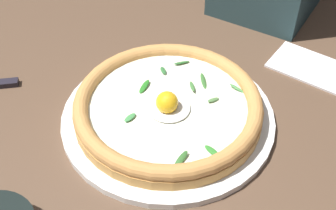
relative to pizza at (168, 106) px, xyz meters
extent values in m
cube|color=brown|center=(-0.02, 0.04, -0.05)|extent=(2.40, 2.40, 0.03)
cylinder|color=white|center=(0.00, 0.00, -0.02)|extent=(0.33, 0.33, 0.01)
cylinder|color=#CE944A|center=(0.00, 0.00, -0.01)|extent=(0.29, 0.29, 0.02)
torus|color=#CB8D4A|center=(0.00, 0.00, 0.01)|extent=(0.29, 0.29, 0.02)
cylinder|color=white|center=(0.00, 0.00, 0.00)|extent=(0.25, 0.25, 0.00)
ellipsoid|color=white|center=(-0.01, 0.01, 0.01)|extent=(0.07, 0.07, 0.01)
sphere|color=yellow|center=(-0.01, 0.01, 0.02)|extent=(0.03, 0.03, 0.03)
ellipsoid|color=#2E5F26|center=(-0.09, 0.07, 0.01)|extent=(0.01, 0.03, 0.01)
ellipsoid|color=#386E2F|center=(-0.01, -0.08, 0.01)|extent=(0.03, 0.03, 0.01)
ellipsoid|color=#24721F|center=(0.05, 0.00, 0.01)|extent=(0.02, 0.03, 0.01)
ellipsoid|color=#4E914C|center=(-0.06, -0.10, 0.01)|extent=(0.03, 0.01, 0.01)
ellipsoid|color=#418D48|center=(0.02, 0.06, 0.01)|extent=(0.01, 0.02, 0.00)
ellipsoid|color=#538145|center=(-0.05, -0.05, 0.01)|extent=(0.01, 0.02, 0.01)
ellipsoid|color=#417939|center=(0.00, -0.05, 0.01)|extent=(0.03, 0.02, 0.01)
ellipsoid|color=#2A632A|center=(0.05, -0.09, 0.01)|extent=(0.02, 0.03, 0.01)
ellipsoid|color=#2C7727|center=(-0.11, 0.03, 0.01)|extent=(0.03, 0.01, 0.01)
ellipsoid|color=#2F6934|center=(0.06, -0.05, 0.01)|extent=(0.02, 0.02, 0.00)
cube|color=white|center=(-0.10, -0.27, -0.03)|extent=(0.15, 0.11, 0.01)
camera|label=1|loc=(-0.33, 0.36, 0.47)|focal=47.18mm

